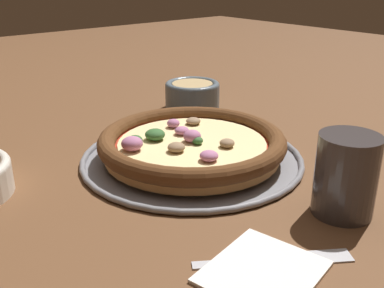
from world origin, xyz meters
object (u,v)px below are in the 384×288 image
pizza (191,143)px  drinking_cup (346,175)px  bowl_near (192,94)px  fork (283,259)px  pizza_tray (192,158)px  napkin (263,270)px

pizza → drinking_cup: size_ratio=2.85×
bowl_near → fork: bowl_near is taller
pizza_tray → napkin: 0.28m
napkin → drinking_cup: bearing=5.7°
bowl_near → fork: 0.54m
pizza_tray → drinking_cup: 0.25m
pizza_tray → pizza: pizza is taller
drinking_cup → napkin: (-0.16, -0.02, -0.05)m
pizza → bowl_near: size_ratio=2.54×
bowl_near → fork: size_ratio=0.77×
drinking_cup → fork: size_ratio=0.68×
napkin → pizza: bearing=64.0°
bowl_near → napkin: (-0.30, -0.46, -0.03)m
pizza_tray → drinking_cup: size_ratio=3.40×
pizza_tray → bowl_near: size_ratio=3.03×
napkin → bowl_near: bearing=56.8°
pizza_tray → bowl_near: 0.27m
bowl_near → napkin: size_ratio=0.87×
pizza_tray → fork: (-0.09, -0.26, -0.00)m
pizza_tray → pizza: 0.02m
pizza → napkin: pizza is taller
pizza → napkin: bearing=-116.0°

